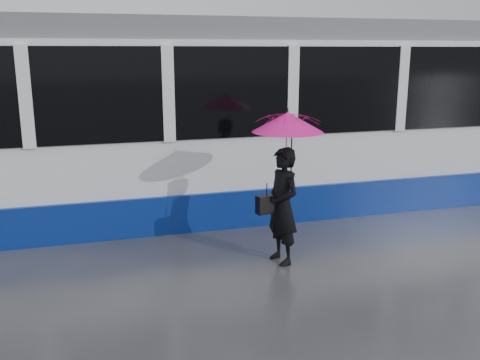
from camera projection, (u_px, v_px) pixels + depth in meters
name	position (u px, v px, depth m)	size (l,w,h in m)	color
ground	(164.00, 266.00, 7.22)	(90.00, 90.00, 0.00)	#2B2B30
rails	(142.00, 213.00, 9.55)	(34.00, 1.51, 0.02)	#3F3D38
woman	(282.00, 206.00, 7.19)	(0.58, 0.38, 1.60)	black
umbrella	(287.00, 136.00, 6.98)	(1.12, 1.12, 1.08)	#E11280
handbag	(267.00, 204.00, 7.14)	(0.31, 0.18, 0.43)	black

